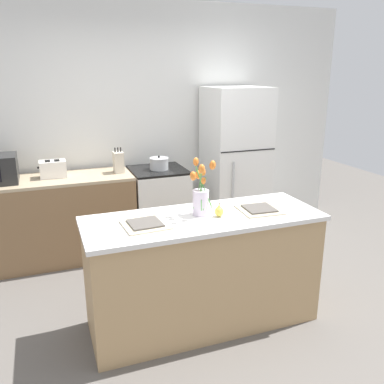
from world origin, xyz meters
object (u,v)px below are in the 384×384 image
(stove_range, at_px, (159,207))
(flower_vase, at_px, (201,194))
(pear_figurine, at_px, (219,211))
(plate_setting_left, at_px, (145,224))
(refrigerator, at_px, (235,163))
(toaster, at_px, (53,169))
(plate_setting_right, at_px, (259,209))
(knife_block, at_px, (118,162))
(cooking_pot, at_px, (159,164))

(stove_range, xyz_separation_m, flower_vase, (-0.11, -1.56, 0.62))
(pear_figurine, height_order, plate_setting_left, pear_figurine)
(refrigerator, bearing_deg, toaster, 178.95)
(refrigerator, xyz_separation_m, toaster, (-2.05, 0.04, 0.10))
(stove_range, bearing_deg, plate_setting_right, -77.63)
(toaster, xyz_separation_m, knife_block, (0.67, -0.03, 0.03))
(refrigerator, height_order, toaster, refrigerator)
(knife_block, bearing_deg, plate_setting_left, -94.31)
(flower_vase, distance_m, knife_block, 1.60)
(refrigerator, xyz_separation_m, knife_block, (-1.38, 0.01, 0.12))
(pear_figurine, bearing_deg, stove_range, 90.22)
(knife_block, bearing_deg, pear_figurine, -75.07)
(stove_range, height_order, refrigerator, refrigerator)
(flower_vase, bearing_deg, refrigerator, 55.84)
(plate_setting_left, xyz_separation_m, knife_block, (0.12, 1.63, 0.10))
(refrigerator, relative_size, plate_setting_left, 5.46)
(plate_setting_right, bearing_deg, plate_setting_left, 180.00)
(knife_block, bearing_deg, plate_setting_right, -64.18)
(refrigerator, relative_size, knife_block, 6.57)
(refrigerator, relative_size, cooking_pot, 8.46)
(plate_setting_right, height_order, knife_block, knife_block)
(flower_vase, bearing_deg, plate_setting_left, -170.89)
(flower_vase, xyz_separation_m, cooking_pot, (0.11, 1.54, -0.10))
(refrigerator, xyz_separation_m, plate_setting_right, (-0.59, -1.63, 0.03))
(stove_range, relative_size, cooking_pot, 4.29)
(flower_vase, height_order, toaster, flower_vase)
(plate_setting_right, height_order, cooking_pot, cooking_pot)
(pear_figurine, bearing_deg, flower_vase, 141.88)
(plate_setting_left, relative_size, knife_block, 1.20)
(flower_vase, bearing_deg, cooking_pot, 85.76)
(toaster, bearing_deg, plate_setting_right, -48.78)
(stove_range, relative_size, plate_setting_right, 2.77)
(flower_vase, xyz_separation_m, toaster, (-1.00, 1.59, -0.08))
(plate_setting_right, relative_size, toaster, 1.16)
(refrigerator, distance_m, knife_block, 1.39)
(stove_range, distance_m, knife_block, 0.71)
(cooking_pot, bearing_deg, plate_setting_right, -77.77)
(flower_vase, relative_size, toaster, 1.55)
(stove_range, xyz_separation_m, cooking_pot, (0.01, -0.02, 0.52))
(cooking_pot, bearing_deg, pear_figurine, -90.07)
(flower_vase, distance_m, cooking_pot, 1.54)
(plate_setting_left, bearing_deg, toaster, 108.12)
(cooking_pot, bearing_deg, stove_range, 113.82)
(toaster, bearing_deg, knife_block, -2.65)
(refrigerator, distance_m, toaster, 2.05)
(toaster, bearing_deg, refrigerator, -1.05)
(cooking_pot, bearing_deg, flower_vase, -94.24)
(plate_setting_right, relative_size, knife_block, 1.20)
(stove_range, xyz_separation_m, refrigerator, (0.95, 0.00, 0.44))
(plate_setting_left, relative_size, toaster, 1.16)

